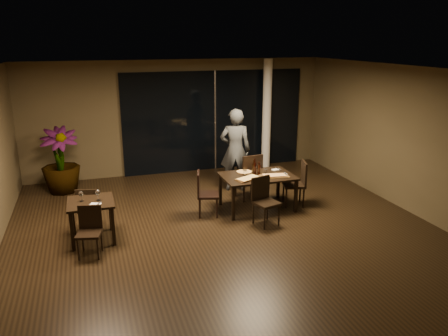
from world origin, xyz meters
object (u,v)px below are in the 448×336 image
(potted_plant, at_px, (60,161))
(bottle_a, at_px, (254,167))
(chair_side_far, at_px, (89,206))
(chair_main_right, at_px, (298,181))
(diner, at_px, (235,150))
(chair_main_far, at_px, (250,174))
(bottle_b, at_px, (259,168))
(chair_side_near, at_px, (90,228))
(main_table, at_px, (258,179))
(chair_main_near, at_px, (264,198))
(side_table, at_px, (91,208))
(bottle_c, at_px, (255,167))
(chair_main_left, at_px, (204,191))

(potted_plant, distance_m, bottle_a, 4.58)
(chair_side_far, bearing_deg, chair_main_right, -166.40)
(diner, height_order, bottle_a, diner)
(chair_main_far, xyz_separation_m, bottle_b, (-0.00, -0.53, 0.30))
(chair_side_near, distance_m, bottle_b, 3.68)
(bottle_a, bearing_deg, chair_main_far, 78.18)
(main_table, xyz_separation_m, chair_main_near, (-0.17, -0.75, -0.15))
(main_table, height_order, chair_main_far, chair_main_far)
(main_table, height_order, bottle_a, bottle_a)
(side_table, height_order, chair_side_far, chair_side_far)
(chair_main_far, bearing_deg, potted_plant, -31.43)
(main_table, bearing_deg, bottle_b, 41.86)
(side_table, xyz_separation_m, chair_side_near, (-0.05, -0.54, -0.15))
(chair_main_far, bearing_deg, main_table, 78.17)
(chair_main_near, distance_m, bottle_a, 0.92)
(chair_side_far, bearing_deg, potted_plant, -62.50)
(chair_main_right, height_order, chair_side_near, chair_main_right)
(chair_side_near, bearing_deg, chair_side_far, 103.31)
(side_table, relative_size, bottle_b, 2.81)
(bottle_a, distance_m, bottle_c, 0.02)
(chair_main_far, height_order, chair_side_far, chair_main_far)
(chair_main_left, bearing_deg, diner, -24.99)
(chair_main_right, xyz_separation_m, chair_side_near, (-4.37, -0.96, -0.08))
(chair_main_far, relative_size, chair_main_left, 1.14)
(chair_main_near, bearing_deg, bottle_c, 65.62)
(bottle_b, bearing_deg, chair_side_near, -162.88)
(bottle_a, bearing_deg, potted_plant, 149.76)
(diner, relative_size, bottle_c, 5.71)
(main_table, xyz_separation_m, bottle_a, (-0.06, 0.09, 0.23))
(main_table, relative_size, chair_main_right, 1.52)
(chair_main_near, height_order, potted_plant, potted_plant)
(chair_main_left, height_order, diner, diner)
(side_table, xyz_separation_m, diner, (3.35, 1.79, 0.36))
(chair_side_near, height_order, diner, diner)
(chair_side_near, bearing_deg, bottle_a, 31.93)
(chair_main_near, bearing_deg, bottle_b, 59.35)
(potted_plant, bearing_deg, diner, -15.57)
(diner, distance_m, potted_plant, 4.11)
(bottle_a, bearing_deg, chair_main_left, -175.23)
(chair_main_near, bearing_deg, main_table, 61.75)
(chair_main_far, height_order, chair_main_left, chair_main_far)
(chair_main_near, bearing_deg, chair_main_left, 127.94)
(chair_main_right, xyz_separation_m, diner, (-0.97, 1.36, 0.43))
(diner, bearing_deg, main_table, 110.87)
(diner, bearing_deg, chair_side_near, 52.94)
(chair_main_left, distance_m, potted_plant, 3.72)
(chair_side_far, relative_size, chair_side_near, 1.00)
(main_table, bearing_deg, side_table, -171.63)
(main_table, height_order, chair_main_near, chair_main_near)
(chair_side_near, xyz_separation_m, bottle_b, (3.49, 1.08, 0.42))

